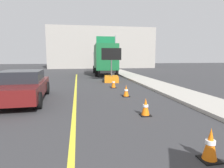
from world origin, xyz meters
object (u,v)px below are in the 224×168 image
Objects in this scene: traffic_cone_far_lane at (126,91)px; arrow_board_trailer at (111,76)px; box_truck at (105,59)px; traffic_cone_curbside at (113,83)px; traffic_cone_near_sign at (210,145)px; highway_guide_sign at (110,47)px; traffic_cone_mid_lane at (146,107)px; pickup_car at (22,86)px.

arrow_board_trailer is at bearing 87.28° from traffic_cone_far_lane.
box_truck reaches higher than traffic_cone_curbside.
traffic_cone_far_lane is 0.88× the size of traffic_cone_curbside.
traffic_cone_near_sign is (-0.18, -12.29, -0.16)m from arrow_board_trailer.
highway_guide_sign reaches higher than traffic_cone_mid_lane.
highway_guide_sign is (1.52, 5.48, 1.64)m from box_truck.
traffic_cone_mid_lane is 0.91× the size of traffic_cone_curbside.
highway_guide_sign is at bearing 81.43° from traffic_cone_curbside.
highway_guide_sign is at bearing 74.46° from box_truck.
traffic_cone_mid_lane reaches higher than traffic_cone_far_lane.
box_truck is 11.91× the size of traffic_cone_far_lane.
traffic_cone_near_sign is 0.98× the size of traffic_cone_curbside.
highway_guide_sign reaches higher than traffic_cone_far_lane.
highway_guide_sign is at bearing 68.46° from pickup_car.
pickup_car is at bearing -147.78° from traffic_cone_curbside.
box_truck is 15.49m from traffic_cone_mid_lane.
pickup_car is 7.06× the size of traffic_cone_curbside.
highway_guide_sign is at bearing 83.90° from traffic_cone_mid_lane.
box_truck is (0.29, 6.10, 1.31)m from arrow_board_trailer.
arrow_board_trailer is 12.30m from traffic_cone_near_sign.
traffic_cone_curbside is at bearing -98.57° from highway_guide_sign.
pickup_car reaches higher than traffic_cone_mid_lane.
highway_guide_sign is at bearing 85.22° from traffic_cone_near_sign.
highway_guide_sign reaches higher than pickup_car.
box_truck reaches higher than traffic_cone_mid_lane.
arrow_board_trailer is at bearing 49.99° from pickup_car.
box_truck is 1.40× the size of highway_guide_sign.
arrow_board_trailer is at bearing 82.66° from traffic_cone_curbside.
pickup_car is at bearing -130.01° from arrow_board_trailer.
traffic_cone_curbside is at bearing -97.34° from arrow_board_trailer.
traffic_cone_mid_lane is (-0.42, -9.30, -0.18)m from arrow_board_trailer.
box_truck is 18.46m from traffic_cone_near_sign.
box_truck is 13.51m from pickup_car.
arrow_board_trailer is 8.10m from pickup_car.
highway_guide_sign reaches higher than traffic_cone_near_sign.
traffic_cone_near_sign is 6.23m from traffic_cone_far_lane.
highway_guide_sign is at bearing 81.09° from arrow_board_trailer.
box_truck is at bearing 65.93° from pickup_car.
traffic_cone_mid_lane is at bearing -92.57° from arrow_board_trailer.
traffic_cone_far_lane is at bearing 87.72° from traffic_cone_mid_lane.
traffic_cone_near_sign is 1.12× the size of traffic_cone_far_lane.
traffic_cone_far_lane is at bearing 1.60° from pickup_car.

